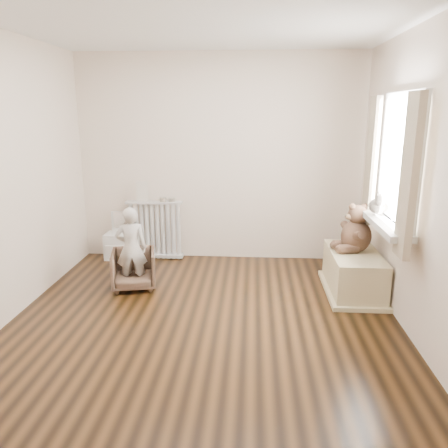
# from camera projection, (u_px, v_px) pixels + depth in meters

# --- Properties ---
(floor) EXTENTS (3.60, 3.60, 0.01)m
(floor) POSITION_uv_depth(u_px,v_px,m) (205.00, 317.00, 4.13)
(floor) COLOR black
(floor) RESTS_ON ground
(ceiling) EXTENTS (3.60, 3.60, 0.01)m
(ceiling) POSITION_uv_depth(u_px,v_px,m) (201.00, 19.00, 3.47)
(ceiling) COLOR white
(ceiling) RESTS_ON ground
(back_wall) EXTENTS (3.60, 0.02, 2.60)m
(back_wall) POSITION_uv_depth(u_px,v_px,m) (219.00, 159.00, 5.54)
(back_wall) COLOR white
(back_wall) RESTS_ON ground
(front_wall) EXTENTS (3.60, 0.02, 2.60)m
(front_wall) POSITION_uv_depth(u_px,v_px,m) (160.00, 240.00, 2.06)
(front_wall) COLOR white
(front_wall) RESTS_ON ground
(left_wall) EXTENTS (0.02, 3.60, 2.60)m
(left_wall) POSITION_uv_depth(u_px,v_px,m) (4.00, 179.00, 3.92)
(left_wall) COLOR white
(left_wall) RESTS_ON ground
(right_wall) EXTENTS (0.02, 3.60, 2.60)m
(right_wall) POSITION_uv_depth(u_px,v_px,m) (415.00, 183.00, 3.68)
(right_wall) COLOR white
(right_wall) RESTS_ON ground
(window) EXTENTS (0.03, 0.90, 1.10)m
(window) POSITION_uv_depth(u_px,v_px,m) (401.00, 162.00, 3.94)
(window) COLOR white
(window) RESTS_ON right_wall
(window_sill) EXTENTS (0.22, 1.10, 0.06)m
(window_sill) POSITION_uv_depth(u_px,v_px,m) (385.00, 224.00, 4.09)
(window_sill) COLOR silver
(window_sill) RESTS_ON right_wall
(curtain_left) EXTENTS (0.06, 0.26, 1.30)m
(curtain_left) POSITION_uv_depth(u_px,v_px,m) (409.00, 177.00, 3.41)
(curtain_left) COLOR tan
(curtain_left) RESTS_ON right_wall
(curtain_right) EXTENTS (0.06, 0.26, 1.30)m
(curtain_right) POSITION_uv_depth(u_px,v_px,m) (371.00, 161.00, 4.51)
(curtain_right) COLOR tan
(curtain_right) RESTS_ON right_wall
(radiator) EXTENTS (0.73, 0.14, 0.77)m
(radiator) POSITION_uv_depth(u_px,v_px,m) (155.00, 230.00, 5.71)
(radiator) COLOR silver
(radiator) RESTS_ON floor
(paper_doll) EXTENTS (0.15, 0.01, 0.26)m
(paper_doll) POSITION_uv_depth(u_px,v_px,m) (142.00, 191.00, 5.59)
(paper_doll) COLOR beige
(paper_doll) RESTS_ON radiator
(tin_a) EXTENTS (0.09, 0.09, 0.05)m
(tin_a) POSITION_uv_depth(u_px,v_px,m) (163.00, 199.00, 5.60)
(tin_a) COLOR #A59E8C
(tin_a) RESTS_ON radiator
(tin_b) EXTENTS (0.09, 0.09, 0.05)m
(tin_b) POSITION_uv_depth(u_px,v_px,m) (172.00, 200.00, 5.59)
(tin_b) COLOR #A59E8C
(tin_b) RESTS_ON radiator
(toy_vanity) EXTENTS (0.39, 0.28, 0.62)m
(toy_vanity) POSITION_uv_depth(u_px,v_px,m) (121.00, 238.00, 5.73)
(toy_vanity) COLOR silver
(toy_vanity) RESTS_ON floor
(armchair) EXTENTS (0.55, 0.56, 0.43)m
(armchair) POSITION_uv_depth(u_px,v_px,m) (134.00, 269.00, 4.78)
(armchair) COLOR brown
(armchair) RESTS_ON floor
(child) EXTENTS (0.37, 0.28, 0.90)m
(child) POSITION_uv_depth(u_px,v_px,m) (131.00, 248.00, 4.67)
(child) COLOR beige
(child) RESTS_ON armchair
(toy_bench) EXTENTS (0.50, 0.95, 0.45)m
(toy_bench) POSITION_uv_depth(u_px,v_px,m) (353.00, 274.00, 4.66)
(toy_bench) COLOR beige
(toy_bench) RESTS_ON floor
(teddy_bear) EXTENTS (0.47, 0.39, 0.51)m
(teddy_bear) POSITION_uv_depth(u_px,v_px,m) (357.00, 230.00, 4.60)
(teddy_bear) COLOR #3D281B
(teddy_bear) RESTS_ON toy_bench
(plush_cat) EXTENTS (0.21, 0.30, 0.23)m
(plush_cat) POSITION_uv_depth(u_px,v_px,m) (378.00, 205.00, 4.28)
(plush_cat) COLOR gray
(plush_cat) RESTS_ON window_sill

